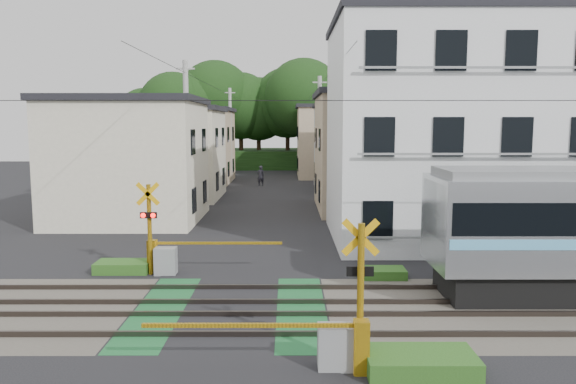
{
  "coord_description": "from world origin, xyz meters",
  "views": [
    {
      "loc": [
        1.54,
        -14.53,
        4.96
      ],
      "look_at": [
        1.55,
        5.0,
        2.58
      ],
      "focal_mm": 35.0,
      "sensor_mm": 36.0,
      "label": 1
    }
  ],
  "objects_px": {
    "crossing_signal_far": "(163,253)",
    "apartment_block": "(451,131)",
    "pedestrian": "(261,176)",
    "crossing_signal_near": "(340,336)"
  },
  "relations": [
    {
      "from": "crossing_signal_far",
      "to": "apartment_block",
      "type": "distance_m",
      "value": 13.14
    },
    {
      "from": "crossing_signal_near",
      "to": "pedestrian",
      "type": "distance_m",
      "value": 33.98
    },
    {
      "from": "crossing_signal_far",
      "to": "apartment_block",
      "type": "bearing_deg",
      "value": 27.78
    },
    {
      "from": "crossing_signal_near",
      "to": "apartment_block",
      "type": "relative_size",
      "value": 0.46
    },
    {
      "from": "apartment_block",
      "to": "crossing_signal_far",
      "type": "bearing_deg",
      "value": -152.22
    },
    {
      "from": "crossing_signal_far",
      "to": "pedestrian",
      "type": "xyz_separation_m",
      "value": [
        1.96,
        26.52,
        0.1
      ]
    },
    {
      "from": "crossing_signal_near",
      "to": "crossing_signal_far",
      "type": "height_order",
      "value": "same"
    },
    {
      "from": "apartment_block",
      "to": "pedestrian",
      "type": "height_order",
      "value": "apartment_block"
    },
    {
      "from": "crossing_signal_near",
      "to": "apartment_block",
      "type": "distance_m",
      "value": 14.95
    },
    {
      "from": "pedestrian",
      "to": "crossing_signal_far",
      "type": "bearing_deg",
      "value": 66.6
    }
  ]
}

